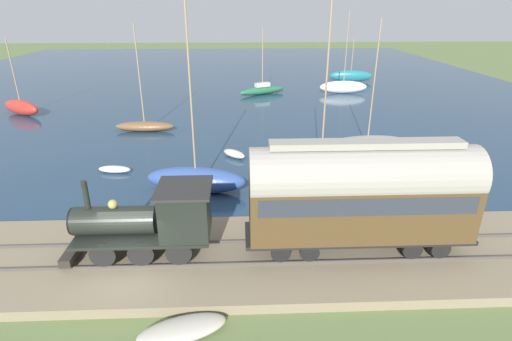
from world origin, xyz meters
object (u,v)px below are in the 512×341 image
object	(u,v)px
rowboat_far_out	(115,169)
beached_dinghy	(182,329)
sailboat_green	(262,90)
sailboat_red	(21,107)
sailboat_blue	(196,179)
rowboat_off_pier	(234,154)
sailboat_teal	(351,76)
steam_locomotive	(155,218)
sailboat_white	(343,87)
sailboat_navy	(320,173)
passenger_coach	(361,192)
sailboat_brown	(145,126)
sailboat_gray	(367,141)

from	to	relation	value
rowboat_far_out	beached_dinghy	size ratio (longest dim) A/B	0.70
sailboat_green	sailboat_red	bearing A→B (deg)	82.70
sailboat_blue	rowboat_off_pier	xyz separation A→B (m)	(5.28, -2.03, -0.50)
sailboat_teal	sailboat_green	bearing A→B (deg)	126.54
steam_locomotive	sailboat_white	xyz separation A→B (m)	(32.34, -15.27, -1.33)
sailboat_teal	rowboat_far_out	size ratio (longest dim) A/B	2.73
sailboat_navy	passenger_coach	bearing A→B (deg)	-179.03
passenger_coach	sailboat_white	world-z (taller)	sailboat_white
sailboat_blue	rowboat_off_pier	bearing A→B (deg)	-11.57
passenger_coach	sailboat_green	size ratio (longest dim) A/B	1.21
sailboat_red	sailboat_teal	world-z (taller)	sailboat_red
sailboat_brown	sailboat_navy	bearing A→B (deg)	-130.47
sailboat_red	rowboat_far_out	distance (m)	19.01
steam_locomotive	sailboat_blue	world-z (taller)	sailboat_blue
steam_locomotive	beached_dinghy	bearing A→B (deg)	-160.13
rowboat_far_out	passenger_coach	bearing A→B (deg)	-119.74
sailboat_white	sailboat_red	xyz separation A→B (m)	(-8.50, 32.26, -0.02)
sailboat_teal	beached_dinghy	xyz separation A→B (m)	(-43.50, 16.71, -0.54)
sailboat_blue	sailboat_teal	size ratio (longest dim) A/B	1.72
sailboat_blue	rowboat_far_out	world-z (taller)	sailboat_blue
sailboat_green	sailboat_teal	xyz separation A→B (m)	(7.66, -12.19, 0.22)
sailboat_teal	beached_dinghy	size ratio (longest dim) A/B	1.91
sailboat_gray	sailboat_blue	distance (m)	13.38
sailboat_gray	sailboat_white	xyz separation A→B (m)	(19.00, -2.90, 0.24)
sailboat_green	rowboat_off_pier	distance (m)	20.43
steam_locomotive	beached_dinghy	world-z (taller)	steam_locomotive
passenger_coach	steam_locomotive	bearing A→B (deg)	90.00
sailboat_brown	sailboat_blue	distance (m)	12.71
sailboat_white	sailboat_teal	xyz separation A→B (m)	(7.38, -2.81, 0.01)
sailboat_brown	sailboat_navy	size ratio (longest dim) A/B	0.83
sailboat_gray	sailboat_brown	size ratio (longest dim) A/B	1.06
sailboat_green	steam_locomotive	bearing A→B (deg)	142.55
rowboat_off_pier	beached_dinghy	distance (m)	15.70
sailboat_white	beached_dinghy	distance (m)	38.70
steam_locomotive	passenger_coach	world-z (taller)	passenger_coach
sailboat_blue	sailboat_red	bearing A→B (deg)	55.35
sailboat_teal	beached_dinghy	world-z (taller)	sailboat_teal
sailboat_green	sailboat_white	xyz separation A→B (m)	(0.28, -9.38, 0.21)
sailboat_teal	rowboat_off_pier	bearing A→B (deg)	155.73
sailboat_teal	rowboat_off_pier	distance (m)	31.76
sailboat_blue	beached_dinghy	distance (m)	10.38
sailboat_gray	sailboat_navy	world-z (taller)	sailboat_navy
sailboat_blue	sailboat_green	bearing A→B (deg)	-1.79
beached_dinghy	sailboat_blue	bearing A→B (deg)	3.01
sailboat_green	sailboat_red	xyz separation A→B (m)	(-8.21, 22.88, 0.19)
sailboat_teal	rowboat_far_out	xyz separation A→B (m)	(-30.17, 22.55, -0.56)
sailboat_brown	sailboat_blue	world-z (taller)	sailboat_blue
sailboat_white	rowboat_off_pier	world-z (taller)	sailboat_white
sailboat_gray	sailboat_teal	distance (m)	26.99
sailboat_brown	sailboat_red	world-z (taller)	sailboat_brown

